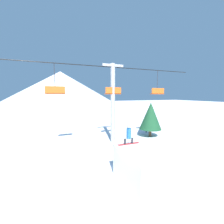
% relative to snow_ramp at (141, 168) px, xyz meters
% --- Properties ---
extents(ground_plane, '(220.00, 220.00, 0.00)m').
position_rel_snow_ramp_xyz_m(ground_plane, '(-0.32, -0.26, -1.05)').
color(ground_plane, white).
extents(mountain_ridge, '(62.35, 62.35, 17.93)m').
position_rel_snow_ramp_xyz_m(mountain_ridge, '(-0.32, 81.43, 7.92)').
color(mountain_ridge, silver).
rests_on(mountain_ridge, ground_plane).
extents(snow_ramp, '(2.21, 3.46, 2.09)m').
position_rel_snow_ramp_xyz_m(snow_ramp, '(0.00, 0.00, 0.00)').
color(snow_ramp, white).
rests_on(snow_ramp, ground_plane).
extents(snowboarder, '(1.55, 0.30, 1.34)m').
position_rel_snow_ramp_xyz_m(snowboarder, '(-0.12, 1.39, 1.70)').
color(snowboarder, '#B22D2D').
rests_on(snowboarder, snow_ramp).
extents(chairlift, '(20.98, 0.50, 8.73)m').
position_rel_snow_ramp_xyz_m(chairlift, '(1.47, 8.18, 3.94)').
color(chairlift, '#9E9EA3').
rests_on(chairlift, ground_plane).
extents(pine_tree_near, '(2.77, 2.77, 4.41)m').
position_rel_snow_ramp_xyz_m(pine_tree_near, '(6.77, 8.48, 1.64)').
color(pine_tree_near, '#4C3823').
rests_on(pine_tree_near, ground_plane).
extents(distant_skier, '(0.24, 0.24, 1.23)m').
position_rel_snow_ramp_xyz_m(distant_skier, '(7.52, 10.44, -0.38)').
color(distant_skier, black).
rests_on(distant_skier, ground_plane).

